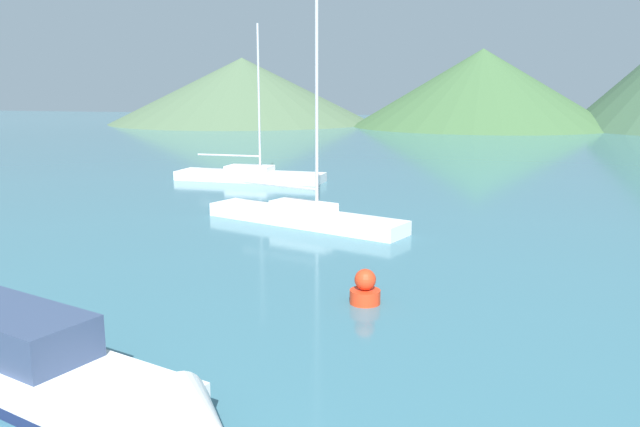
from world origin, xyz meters
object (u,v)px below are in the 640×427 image
motorboat_near (58,377)px  sailboat_inner (304,214)px  buoy_marker (365,289)px  sailboat_middle (250,174)px

motorboat_near → sailboat_inner: size_ratio=0.71×
buoy_marker → sailboat_inner: bearing=117.5°
motorboat_near → sailboat_inner: (-0.41, 14.25, -0.01)m
motorboat_near → buoy_marker: bearing=73.8°
motorboat_near → sailboat_inner: bearing=106.9°
sailboat_middle → buoy_marker: (10.75, -18.29, -0.01)m
sailboat_middle → motorboat_near: bearing=-74.8°
sailboat_inner → sailboat_middle: size_ratio=1.28×
motorboat_near → sailboat_middle: 25.46m
sailboat_inner → buoy_marker: size_ratio=12.80×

